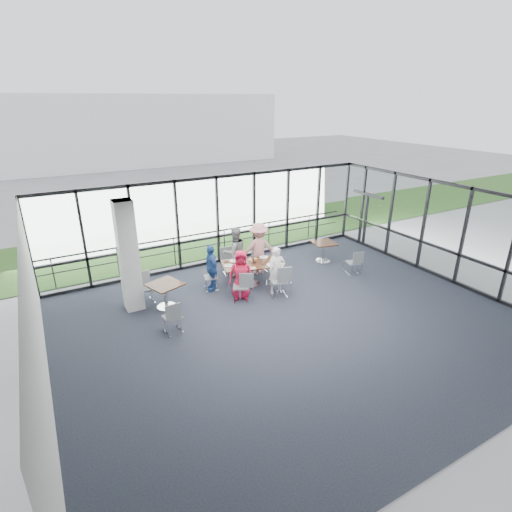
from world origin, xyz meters
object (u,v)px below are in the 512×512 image
diner_far_left (235,252)px  chair_main_fr (260,260)px  main_table (251,267)px  diner_near_right (277,271)px  chair_main_nl (241,287)px  chair_main_end (211,277)px  side_table_left (165,288)px  diner_end (211,268)px  diner_far_right (258,248)px  chair_main_fl (230,262)px  side_table_right (324,246)px  chair_spare_la (172,317)px  chair_spare_lb (145,289)px  diner_near_left (241,275)px  structural_column (129,257)px  chair_main_nr (279,281)px  chair_spare_r (353,262)px

diner_far_left → chair_main_fr: 1.02m
main_table → diner_near_right: 0.99m
main_table → chair_main_nl: bearing=-119.9°
chair_main_end → diner_far_left: bearing=129.6°
side_table_left → diner_end: size_ratio=0.72×
diner_far_right → chair_main_fl: size_ratio=1.97×
diner_end → side_table_right: bearing=94.7°
diner_end → chair_spare_la: size_ratio=1.71×
chair_main_fr → chair_spare_lb: size_ratio=0.98×
chair_main_fr → chair_spare_lb: (-4.10, -0.31, 0.01)m
diner_near_left → main_table: bearing=67.8°
structural_column → chair_spare_la: structural_column is taller
main_table → chair_main_fr: 1.09m
diner_end → chair_main_end: size_ratio=1.78×
diner_far_right → side_table_right: bearing=-171.5°
side_table_left → chair_spare_lb: 0.75m
chair_spare_la → chair_main_nr: bearing=0.8°
chair_main_fl → chair_spare_r: (3.72, -2.04, -0.05)m
side_table_right → diner_end: diner_end is taller
diner_end → structural_column: bearing=-87.4°
diner_near_right → diner_end: 2.06m
diner_near_right → diner_far_left: (-0.57, 1.75, 0.12)m
chair_spare_r → chair_main_fl: bearing=167.4°
side_table_left → chair_main_fl: chair_main_fl is taller
chair_main_fl → chair_spare_lb: size_ratio=1.01×
chair_spare_la → main_table: bearing=19.8°
chair_main_end → chair_spare_la: bearing=-31.8°
side_table_left → diner_far_left: (2.74, 0.99, 0.24)m
diner_far_right → chair_main_fr: size_ratio=2.02×
diner_far_right → chair_spare_r: bearing=163.9°
chair_main_fr → side_table_right: bearing=174.9°
chair_spare_r → chair_main_end: bearing=-178.9°
chair_spare_lb → diner_near_right: bearing=154.7°
chair_main_nr → chair_spare_r: chair_main_nr is taller
side_table_right → diner_end: size_ratio=0.62×
chair_main_nl → chair_main_fl: 1.98m
diner_near_right → chair_spare_la: 3.63m
chair_main_nl → chair_main_fl: (0.57, 1.90, 0.00)m
structural_column → diner_near_right: bearing=-16.2°
chair_main_fl → chair_spare_r: 4.24m
main_table → diner_near_left: (-0.73, -0.66, 0.15)m
diner_far_left → chair_spare_r: bearing=154.8°
chair_spare_r → structural_column: bearing=-173.8°
side_table_left → chair_main_fr: bearing=13.7°
main_table → diner_far_left: 0.91m
side_table_right → diner_near_right: size_ratio=0.63×
chair_main_nl → chair_spare_la: 2.44m
diner_end → chair_main_end: bearing=-152.4°
side_table_right → diner_far_right: (-2.62, 0.26, 0.28)m
main_table → side_table_left: (-2.90, -0.13, 0.01)m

